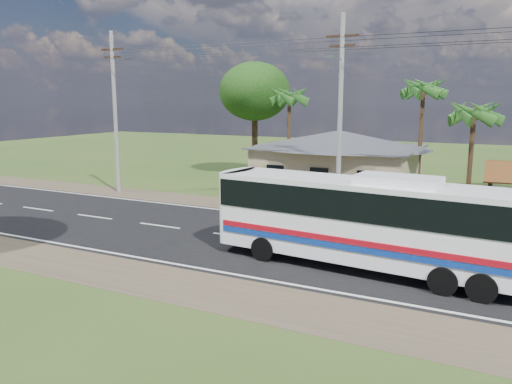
# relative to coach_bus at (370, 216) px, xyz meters

# --- Properties ---
(ground) EXTENTS (120.00, 120.00, 0.00)m
(ground) POSITION_rel_coach_bus_xyz_m (-6.84, 1.88, -2.14)
(ground) COLOR #2C4A1A
(ground) RESTS_ON ground
(road) EXTENTS (120.00, 16.00, 0.03)m
(road) POSITION_rel_coach_bus_xyz_m (-6.84, 1.88, -2.13)
(road) COLOR black
(road) RESTS_ON ground
(house) EXTENTS (12.40, 10.00, 5.00)m
(house) POSITION_rel_coach_bus_xyz_m (-5.84, 14.88, 0.50)
(house) COLOR tan
(house) RESTS_ON ground
(utility_poles) EXTENTS (32.80, 2.22, 11.00)m
(utility_poles) POSITION_rel_coach_bus_xyz_m (-4.17, 8.37, 3.63)
(utility_poles) COLOR #9E9E99
(utility_poles) RESTS_ON ground
(palm_near) EXTENTS (2.80, 2.80, 6.70)m
(palm_near) POSITION_rel_coach_bus_xyz_m (2.66, 12.88, 3.57)
(palm_near) COLOR #47301E
(palm_near) RESTS_ON ground
(palm_mid) EXTENTS (2.80, 2.80, 8.20)m
(palm_mid) POSITION_rel_coach_bus_xyz_m (-0.84, 17.38, 5.02)
(palm_mid) COLOR #47301E
(palm_mid) RESTS_ON ground
(palm_far) EXTENTS (2.80, 2.80, 7.70)m
(palm_far) POSITION_rel_coach_bus_xyz_m (-10.84, 17.88, 4.54)
(palm_far) COLOR #47301E
(palm_far) RESTS_ON ground
(tree_behind_house) EXTENTS (6.00, 6.00, 9.61)m
(tree_behind_house) POSITION_rel_coach_bus_xyz_m (-14.84, 19.88, 4.98)
(tree_behind_house) COLOR #47301E
(tree_behind_house) RESTS_ON ground
(coach_bus) EXTENTS (12.21, 3.55, 3.74)m
(coach_bus) POSITION_rel_coach_bus_xyz_m (0.00, 0.00, 0.00)
(coach_bus) COLOR white
(coach_bus) RESTS_ON ground
(motorcycle) EXTENTS (1.70, 1.02, 0.84)m
(motorcycle) POSITION_rel_coach_bus_xyz_m (-2.53, 9.53, -1.72)
(motorcycle) COLOR black
(motorcycle) RESTS_ON ground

